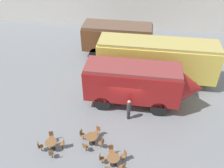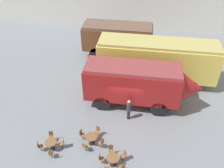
{
  "view_description": "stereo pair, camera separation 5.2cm",
  "coord_description": "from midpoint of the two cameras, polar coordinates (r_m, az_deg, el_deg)",
  "views": [
    {
      "loc": [
        1.13,
        -14.9,
        13.73
      ],
      "look_at": [
        -1.21,
        1.0,
        1.6
      ],
      "focal_mm": 40.0,
      "sensor_mm": 36.0,
      "label": 1
    },
    {
      "loc": [
        1.18,
        -14.89,
        13.73
      ],
      "look_at": [
        -1.21,
        1.0,
        1.6
      ],
      "focal_mm": 40.0,
      "sensor_mm": 36.0,
      "label": 2
    }
  ],
  "objects": [
    {
      "name": "cafe_chair_8",
      "position": [
        16.82,
        -0.25,
        -14.75
      ],
      "size": [
        0.37,
        0.39,
        0.87
      ],
      "rotation": [
        0.0,
        0.0,
        5.03
      ],
      "color": "black",
      "rests_on": "ground_plane"
    },
    {
      "name": "visitor_person",
      "position": [
        18.8,
        3.79,
        -5.7
      ],
      "size": [
        0.34,
        0.34,
        1.81
      ],
      "color": "#262633",
      "rests_on": "ground_plane"
    },
    {
      "name": "ground_plane",
      "position": [
        20.29,
        2.91,
        -5.6
      ],
      "size": [
        80.0,
        80.0,
        0.0
      ],
      "primitive_type": "plane",
      "color": "gray"
    },
    {
      "name": "cafe_chair_2",
      "position": [
        17.07,
        -6.25,
        -14.02
      ],
      "size": [
        0.38,
        0.39,
        0.87
      ],
      "rotation": [
        0.0,
        0.0,
        7.5
      ],
      "color": "black",
      "rests_on": "ground_plane"
    },
    {
      "name": "passenger_coach_wooden",
      "position": [
        26.28,
        1.17,
        10.72
      ],
      "size": [
        7.09,
        2.67,
        3.41
      ],
      "color": "brown",
      "rests_on": "ground_plane"
    },
    {
      "name": "cafe_chair_4",
      "position": [
        17.09,
        -13.8,
        -15.18
      ],
      "size": [
        0.37,
        0.39,
        0.87
      ],
      "rotation": [
        0.0,
        0.0,
        8.19
      ],
      "color": "black",
      "rests_on": "ground_plane"
    },
    {
      "name": "cafe_table_mid",
      "position": [
        17.54,
        -13.81,
        -13.17
      ],
      "size": [
        0.77,
        0.77,
        0.73
      ],
      "color": "black",
      "rests_on": "ground_plane"
    },
    {
      "name": "cafe_chair_1",
      "position": [
        17.8,
        -6.96,
        -11.29
      ],
      "size": [
        0.39,
        0.38,
        0.87
      ],
      "rotation": [
        0.0,
        0.0,
        5.93
      ],
      "color": "black",
      "rests_on": "ground_plane"
    },
    {
      "name": "cafe_chair_9",
      "position": [
        16.44,
        -2.61,
        -16.54
      ],
      "size": [
        0.36,
        0.36,
        0.87
      ],
      "rotation": [
        0.0,
        0.0,
        6.28
      ],
      "color": "black",
      "rests_on": "ground_plane"
    },
    {
      "name": "passenger_coach_vintage",
      "position": [
        22.3,
        10.14,
        5.76
      ],
      "size": [
        10.32,
        2.59,
        4.0
      ],
      "color": "#E0C64C",
      "rests_on": "ground_plane"
    },
    {
      "name": "cafe_chair_11",
      "position": [
        16.05,
        2.33,
        -18.46
      ],
      "size": [
        0.4,
        0.4,
        0.87
      ],
      "rotation": [
        0.0,
        0.0,
        8.8
      ],
      "color": "black",
      "rests_on": "ground_plane"
    },
    {
      "name": "cafe_chair_3",
      "position": [
        17.19,
        -2.47,
        -13.28
      ],
      "size": [
        0.39,
        0.38,
        0.87
      ],
      "rotation": [
        0.0,
        0.0,
        9.07
      ],
      "color": "black",
      "rests_on": "ground_plane"
    },
    {
      "name": "cafe_table_far",
      "position": [
        16.33,
        0.22,
        -16.81
      ],
      "size": [
        0.82,
        0.82,
        0.7
      ],
      "color": "black",
      "rests_on": "ground_plane"
    },
    {
      "name": "cafe_chair_12",
      "position": [
        16.59,
        2.71,
        -15.86
      ],
      "size": [
        0.4,
        0.4,
        0.87
      ],
      "rotation": [
        0.0,
        0.0,
        10.05
      ],
      "color": "black",
      "rests_on": "ground_plane"
    },
    {
      "name": "cafe_chair_6",
      "position": [
        18.07,
        -13.78,
        -11.42
      ],
      "size": [
        0.37,
        0.39,
        0.87
      ],
      "rotation": [
        0.0,
        0.0,
        11.33
      ],
      "color": "black",
      "rests_on": "ground_plane"
    },
    {
      "name": "cafe_table_near",
      "position": [
        17.45,
        -4.77,
        -12.18
      ],
      "size": [
        0.85,
        0.85,
        0.7
      ],
      "color": "black",
      "rests_on": "ground_plane"
    },
    {
      "name": "cafe_chair_0",
      "position": [
        17.92,
        -3.36,
        -10.6
      ],
      "size": [
        0.38,
        0.39,
        0.87
      ],
      "rotation": [
        0.0,
        0.0,
        4.35
      ],
      "color": "black",
      "rests_on": "ground_plane"
    },
    {
      "name": "streamlined_locomotive",
      "position": [
        19.41,
        6.6,
        0.32
      ],
      "size": [
        9.02,
        2.47,
        3.63
      ],
      "color": "maroon",
      "rests_on": "ground_plane"
    },
    {
      "name": "cafe_chair_7",
      "position": [
        17.67,
        -16.29,
        -13.46
      ],
      "size": [
        0.39,
        0.37,
        0.87
      ],
      "rotation": [
        0.0,
        0.0,
        12.9
      ],
      "color": "black",
      "rests_on": "ground_plane"
    },
    {
      "name": "cafe_chair_5",
      "position": [
        17.5,
        -11.27,
        -13.02
      ],
      "size": [
        0.39,
        0.37,
        0.87
      ],
      "rotation": [
        0.0,
        0.0,
        9.76
      ],
      "color": "black",
      "rests_on": "ground_plane"
    }
  ]
}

